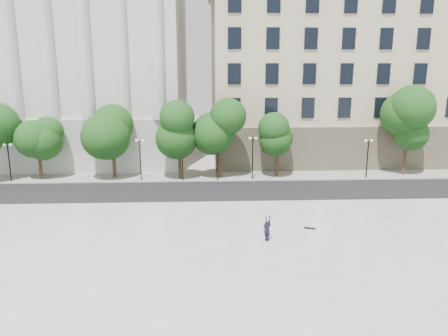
{
  "coord_description": "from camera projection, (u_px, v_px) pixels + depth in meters",
  "views": [
    {
      "loc": [
        0.86,
        -20.94,
        11.58
      ],
      "look_at": [
        2.22,
        10.0,
        4.27
      ],
      "focal_mm": 35.0,
      "sensor_mm": 36.0,
      "label": 1
    }
  ],
  "objects": [
    {
      "name": "building_west",
      "position": [
        67.0,
        55.0,
        56.81
      ],
      "size": [
        31.5,
        27.65,
        25.6
      ],
      "color": "silver",
      "rests_on": "ground"
    },
    {
      "name": "traffic_light_west",
      "position": [
        182.0,
        146.0,
        43.75
      ],
      "size": [
        0.9,
        1.84,
        4.23
      ],
      "color": "black",
      "rests_on": "ground"
    },
    {
      "name": "skateboard",
      "position": [
        310.0,
        228.0,
        30.45
      ],
      "size": [
        0.8,
        0.46,
        0.08
      ],
      "primitive_type": "cube",
      "rotation": [
        0.0,
        0.0,
        -0.36
      ],
      "color": "black",
      "rests_on": "plaza"
    },
    {
      "name": "lamp_posts",
      "position": [
        195.0,
        153.0,
        44.27
      ],
      "size": [
        37.33,
        0.28,
        4.51
      ],
      "color": "black",
      "rests_on": "ground"
    },
    {
      "name": "ground",
      "position": [
        190.0,
        291.0,
        22.98
      ],
      "size": [
        160.0,
        160.0,
        0.0
      ],
      "primitive_type": "plane",
      "color": "beige",
      "rests_on": "ground"
    },
    {
      "name": "far_sidewalk",
      "position": [
        197.0,
        177.0,
        46.3
      ],
      "size": [
        60.0,
        4.0,
        0.12
      ],
      "primitive_type": "cube",
      "color": "#AEABA0",
      "rests_on": "ground"
    },
    {
      "name": "traffic_light_east",
      "position": [
        217.0,
        145.0,
        43.9
      ],
      "size": [
        0.49,
        1.84,
        4.23
      ],
      "color": "black",
      "rests_on": "ground"
    },
    {
      "name": "building_east",
      "position": [
        346.0,
        69.0,
        59.11
      ],
      "size": [
        36.0,
        26.15,
        23.0
      ],
      "color": "beige",
      "rests_on": "ground"
    },
    {
      "name": "plaza",
      "position": [
        192.0,
        262.0,
        25.85
      ],
      "size": [
        44.0,
        22.0,
        0.45
      ],
      "primitive_type": "cube",
      "color": "white",
      "rests_on": "ground"
    },
    {
      "name": "street",
      "position": [
        196.0,
        193.0,
        40.48
      ],
      "size": [
        60.0,
        8.0,
        0.02
      ],
      "primitive_type": "cube",
      "color": "black",
      "rests_on": "ground"
    },
    {
      "name": "street_trees",
      "position": [
        186.0,
        128.0,
        44.6
      ],
      "size": [
        46.41,
        5.02,
        7.94
      ],
      "color": "#382619",
      "rests_on": "ground"
    },
    {
      "name": "person_lying",
      "position": [
        267.0,
        237.0,
        28.35
      ],
      "size": [
        1.35,
        1.73,
        0.45
      ],
      "primitive_type": "imported",
      "rotation": [
        -1.54,
        0.0,
        0.53
      ],
      "color": "black",
      "rests_on": "plaza"
    }
  ]
}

